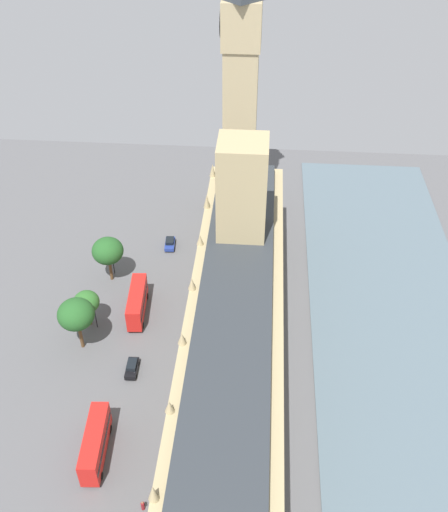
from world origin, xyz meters
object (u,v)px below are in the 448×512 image
at_px(plane_tree_midblock, 108,251).
at_px(plane_tree_corner, 86,302).
at_px(car_black_leading, 132,367).
at_px(parliament_building, 236,311).
at_px(plane_tree_under_trees, 76,314).
at_px(street_lamp_slot_10, 94,308).
at_px(pedestrian_near_tower, 143,506).
at_px(double_decker_bus_far_end, 95,443).
at_px(clock_tower, 241,77).
at_px(street_lamp_by_river_gate, 112,254).
at_px(car_blue_opposite_hall, 170,243).
at_px(double_decker_bus_trailing, 137,302).

height_order(plane_tree_midblock, plane_tree_corner, plane_tree_midblock).
relative_size(car_black_leading, plane_tree_corner, 0.60).
xyz_separation_m(parliament_building, plane_tree_under_trees, (25.35, 1.47, -1.17)).
distance_m(plane_tree_under_trees, street_lamp_slot_10, 5.59).
bearing_deg(parliament_building, pedestrian_near_tower, 70.40).
distance_m(car_black_leading, plane_tree_corner, 14.24).
relative_size(car_black_leading, pedestrian_near_tower, 2.58).
relative_size(car_black_leading, double_decker_bus_far_end, 0.40).
height_order(clock_tower, plane_tree_midblock, clock_tower).
distance_m(car_black_leading, street_lamp_by_river_gate, 25.31).
xyz_separation_m(double_decker_bus_far_end, plane_tree_midblock, (6.59, -36.95, 4.07)).
xyz_separation_m(parliament_building, pedestrian_near_tower, (10.11, 28.38, -7.80)).
height_order(parliament_building, double_decker_bus_far_end, parliament_building).
bearing_deg(clock_tower, plane_tree_corner, 58.65).
relative_size(clock_tower, double_decker_bus_far_end, 5.40).
height_order(pedestrian_near_tower, plane_tree_midblock, plane_tree_midblock).
xyz_separation_m(car_blue_opposite_hall, plane_tree_under_trees, (10.36, 28.13, 6.48)).
xyz_separation_m(car_black_leading, plane_tree_corner, (9.36, -9.87, 4.22)).
relative_size(plane_tree_midblock, plane_tree_corner, 1.31).
bearing_deg(pedestrian_near_tower, plane_tree_corner, 165.32).
height_order(car_blue_opposite_hall, plane_tree_corner, plane_tree_corner).
bearing_deg(street_lamp_by_river_gate, car_blue_opposite_hall, -135.80).
distance_m(plane_tree_under_trees, plane_tree_midblock, 17.38).
bearing_deg(plane_tree_corner, plane_tree_under_trees, 90.92).
relative_size(parliament_building, street_lamp_slot_10, 11.57).
xyz_separation_m(street_lamp_by_river_gate, street_lamp_slot_10, (-0.31, 14.44, -0.22)).
relative_size(plane_tree_corner, street_lamp_by_river_gate, 1.05).
distance_m(clock_tower, street_lamp_by_river_gate, 41.73).
xyz_separation_m(double_decker_bus_far_end, plane_tree_corner, (7.55, -24.88, 2.47)).
xyz_separation_m(clock_tower, plane_tree_corner, (23.44, 38.48, -24.63)).
relative_size(car_blue_opposite_hall, plane_tree_under_trees, 0.43).
bearing_deg(street_lamp_by_river_gate, double_decker_bus_far_end, 99.51).
bearing_deg(car_blue_opposite_hall, pedestrian_near_tower, 90.89).
bearing_deg(plane_tree_midblock, pedestrian_near_tower, 107.99).
distance_m(pedestrian_near_tower, street_lamp_slot_10, 34.63).
bearing_deg(double_decker_bus_far_end, pedestrian_near_tower, -47.14).
distance_m(clock_tower, plane_tree_under_trees, 54.41).
bearing_deg(parliament_building, car_black_leading, 20.69).
xyz_separation_m(car_blue_opposite_hall, plane_tree_corner, (10.45, 22.87, 4.22)).
bearing_deg(street_lamp_by_river_gate, plane_tree_midblock, 85.92).
bearing_deg(double_decker_bus_trailing, street_lamp_by_river_gate, 118.19).
bearing_deg(car_blue_opposite_hall, clock_tower, -133.94).
xyz_separation_m(clock_tower, plane_tree_midblock, (22.48, 26.41, -23.03)).
bearing_deg(double_decker_bus_trailing, plane_tree_midblock, 123.43).
bearing_deg(plane_tree_corner, street_lamp_by_river_gate, -94.48).
relative_size(car_blue_opposite_hall, plane_tree_midblock, 0.46).
distance_m(car_blue_opposite_hall, double_decker_bus_trailing, 19.77).
distance_m(car_black_leading, plane_tree_midblock, 24.21).
xyz_separation_m(clock_tower, car_blue_opposite_hall, (13.00, 15.62, -28.85)).
xyz_separation_m(plane_tree_midblock, street_lamp_slot_10, (-0.43, 12.76, -2.28)).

